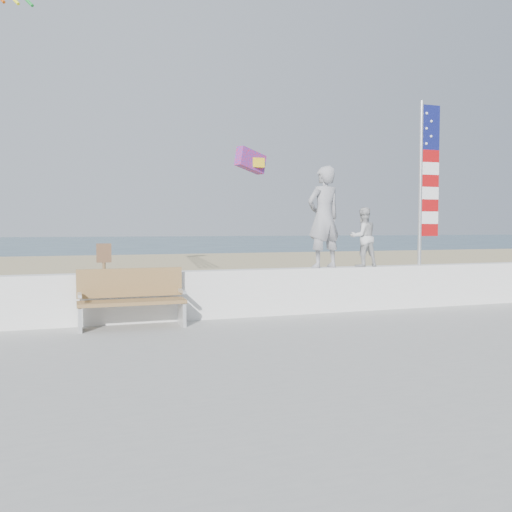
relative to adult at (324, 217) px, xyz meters
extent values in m
plane|color=#2C4758|center=(-1.71, -2.00, -2.10)|extent=(220.00, 220.00, 0.00)
cube|color=tan|center=(-1.71, 7.00, -2.06)|extent=(90.00, 40.00, 0.08)
cube|color=#A1A19C|center=(-1.71, -6.00, -1.97)|extent=(50.00, 12.40, 0.10)
cube|color=white|center=(-1.71, 0.00, -1.47)|extent=(30.00, 0.35, 0.90)
imported|color=gray|center=(0.00, 0.00, 0.00)|extent=(0.82, 0.62, 2.04)
imported|color=#BCBCBC|center=(0.90, 0.00, -0.41)|extent=(0.60, 0.46, 1.22)
cube|color=olive|center=(-3.85, -0.55, -1.48)|extent=(1.80, 0.50, 0.06)
cube|color=olive|center=(-3.85, -0.28, -1.17)|extent=(1.80, 0.05, 0.50)
cube|color=silver|center=(-4.70, -0.55, -1.72)|extent=(0.06, 0.50, 0.40)
cube|color=white|center=(-4.70, -0.60, -1.32)|extent=(0.06, 0.45, 0.05)
cube|color=silver|center=(-3.00, -0.55, -1.72)|extent=(0.06, 0.50, 0.40)
cube|color=silver|center=(-3.00, -0.60, -1.32)|extent=(0.06, 0.45, 0.05)
cylinder|color=silver|center=(2.28, 0.00, 0.73)|extent=(0.08, 0.08, 3.50)
cube|color=#0F1451|center=(2.52, 0.00, 1.93)|extent=(0.44, 0.02, 0.95)
cube|color=#9E0A0C|center=(2.52, 0.00, -0.26)|extent=(0.44, 0.02, 0.26)
cube|color=white|center=(2.52, 0.00, 0.00)|extent=(0.44, 0.02, 0.26)
cube|color=#9E0A0C|center=(2.52, 0.00, 0.27)|extent=(0.44, 0.02, 0.26)
cube|color=white|center=(2.52, 0.00, 0.53)|extent=(0.44, 0.02, 0.26)
cube|color=#9E0A0C|center=(2.52, 0.00, 0.79)|extent=(0.44, 0.02, 0.26)
cube|color=white|center=(2.52, 0.00, 1.06)|extent=(0.44, 0.02, 0.26)
cube|color=#9E0A0C|center=(2.52, 0.00, 1.32)|extent=(0.44, 0.02, 0.26)
sphere|color=white|center=(2.40, -0.02, 1.58)|extent=(0.06, 0.06, 0.06)
sphere|color=white|center=(2.52, -0.02, 1.74)|extent=(0.06, 0.06, 0.06)
sphere|color=white|center=(2.40, -0.02, 1.90)|extent=(0.06, 0.06, 0.06)
sphere|color=white|center=(2.52, -0.02, 2.06)|extent=(0.06, 0.06, 0.06)
sphere|color=white|center=(2.40, -0.02, 2.22)|extent=(0.06, 0.06, 0.06)
cube|color=red|center=(-0.97, 1.75, 1.29)|extent=(0.84, 0.57, 0.58)
cube|color=gold|center=(-0.82, 1.75, 1.24)|extent=(0.30, 0.22, 0.21)
cylinder|color=brown|center=(-4.15, 2.44, -1.42)|extent=(0.07, 0.07, 1.20)
cube|color=brown|center=(-4.15, 2.42, -0.77)|extent=(0.32, 0.03, 0.42)
camera|label=1|loc=(-4.81, -9.88, -0.21)|focal=38.00mm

